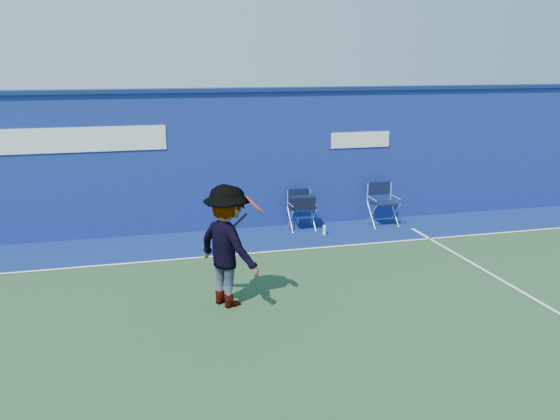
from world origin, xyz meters
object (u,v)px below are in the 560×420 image
object	(u,v)px
water_bottle	(324,230)
tennis_player	(228,246)
directors_chair_left	(302,213)
directors_chair_right	(383,212)

from	to	relation	value
water_bottle	tennis_player	bearing A→B (deg)	-129.75
water_bottle	tennis_player	size ratio (longest dim) A/B	0.11
directors_chair_left	directors_chair_right	bearing A→B (deg)	-3.97
water_bottle	tennis_player	distance (m)	4.19
water_bottle	directors_chair_left	bearing A→B (deg)	124.02
directors_chair_left	directors_chair_right	world-z (taller)	directors_chair_right
directors_chair_left	directors_chair_right	distance (m)	1.89
water_bottle	directors_chair_right	bearing A→B (deg)	14.60
directors_chair_right	tennis_player	distance (m)	5.51
directors_chair_left	water_bottle	bearing A→B (deg)	-55.98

